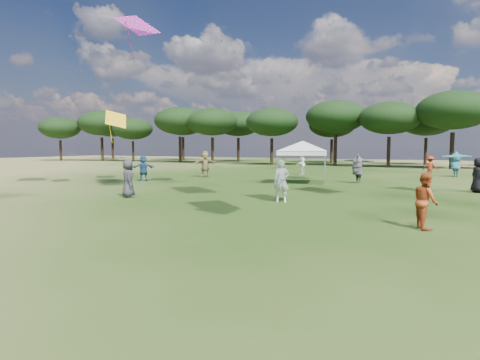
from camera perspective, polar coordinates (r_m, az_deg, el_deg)
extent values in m
cylinder|color=black|center=(66.40, -24.15, 3.85)|extent=(0.35, 0.35, 3.09)
ellipsoid|color=black|center=(66.45, -24.25, 6.78)|extent=(6.01, 6.01, 3.24)
cylinder|color=black|center=(63.21, -19.01, 4.17)|extent=(0.40, 0.40, 3.51)
ellipsoid|color=black|center=(63.29, -19.11, 7.67)|extent=(6.82, 6.82, 3.68)
cylinder|color=black|center=(59.25, -14.96, 3.95)|extent=(0.33, 0.33, 2.92)
ellipsoid|color=black|center=(59.29, -15.02, 7.06)|extent=(5.67, 5.67, 3.06)
cylinder|color=black|center=(54.60, -8.51, 4.30)|extent=(0.40, 0.40, 3.49)
ellipsoid|color=black|center=(54.70, -8.56, 8.33)|extent=(6.79, 6.79, 3.66)
cylinder|color=black|center=(51.65, -3.93, 4.21)|extent=(0.38, 0.38, 3.32)
ellipsoid|color=black|center=(51.73, -3.96, 8.25)|extent=(6.44, 6.44, 3.47)
cylinder|color=black|center=(47.39, 4.53, 4.04)|extent=(0.36, 0.36, 3.14)
ellipsoid|color=black|center=(47.47, 4.56, 8.22)|extent=(6.11, 6.11, 3.29)
cylinder|color=black|center=(46.79, 13.39, 4.11)|extent=(0.40, 0.40, 3.46)
ellipsoid|color=black|center=(46.90, 13.48, 8.77)|extent=(6.73, 6.73, 3.63)
cylinder|color=black|center=(44.73, 20.37, 3.74)|extent=(0.37, 0.37, 3.21)
ellipsoid|color=black|center=(44.82, 20.50, 8.26)|extent=(6.24, 6.24, 3.36)
cylinder|color=black|center=(44.11, 27.90, 3.69)|extent=(0.41, 0.41, 3.56)
ellipsoid|color=black|center=(44.24, 28.10, 8.76)|extent=(6.91, 6.91, 3.73)
cylinder|color=black|center=(73.72, -17.65, 4.29)|extent=(0.41, 0.41, 3.56)
ellipsoid|color=black|center=(73.79, -17.73, 7.33)|extent=(6.92, 6.92, 3.73)
cylinder|color=black|center=(64.27, -8.08, 4.44)|extent=(0.41, 0.41, 3.62)
ellipsoid|color=black|center=(64.36, -8.13, 7.99)|extent=(7.03, 7.03, 3.79)
cylinder|color=black|center=(57.21, -0.23, 4.31)|extent=(0.39, 0.39, 3.37)
ellipsoid|color=black|center=(57.29, -0.23, 8.02)|extent=(6.54, 6.54, 3.53)
cylinder|color=black|center=(54.58, 12.88, 4.03)|extent=(0.36, 0.36, 3.11)
ellipsoid|color=black|center=(54.64, 12.95, 7.62)|extent=(6.05, 6.05, 3.26)
cylinder|color=black|center=(52.44, 24.89, 3.71)|extent=(0.37, 0.37, 3.20)
ellipsoid|color=black|center=(52.51, 25.03, 7.55)|extent=(6.21, 6.21, 3.35)
cylinder|color=gray|center=(23.20, 5.40, 1.59)|extent=(0.06, 0.06, 1.89)
cylinder|color=gray|center=(23.02, 11.94, 1.48)|extent=(0.06, 0.06, 1.89)
cylinder|color=gray|center=(25.82, 6.14, 1.92)|extent=(0.06, 0.06, 1.89)
cylinder|color=gray|center=(25.66, 12.01, 1.82)|extent=(0.06, 0.06, 1.89)
cube|color=silver|center=(24.36, 8.90, 3.81)|extent=(3.36, 3.36, 0.25)
pyramid|color=silver|center=(24.35, 8.92, 5.52)|extent=(5.56, 5.56, 0.60)
imported|color=navy|center=(26.64, -13.58, 1.64)|extent=(1.39, 1.46, 1.65)
imported|color=silver|center=(16.23, 5.95, -0.15)|extent=(0.72, 0.59, 1.71)
imported|color=#48474C|center=(25.22, 16.39, 1.52)|extent=(2.20, 1.45, 1.76)
imported|color=#323136|center=(18.31, -15.62, 0.22)|extent=(0.96, 0.95, 1.68)
imported|color=black|center=(22.58, 30.77, 0.58)|extent=(0.94, 0.99, 1.70)
imported|color=#A9441C|center=(12.07, 24.88, -2.71)|extent=(0.83, 0.92, 1.55)
imported|color=#276477|center=(33.30, 28.31, 2.03)|extent=(2.39, 1.54, 1.90)
imported|color=white|center=(31.54, 8.64, 2.33)|extent=(0.71, 0.90, 1.78)
imported|color=maroon|center=(31.65, 25.43, 1.72)|extent=(1.10, 0.77, 1.56)
imported|color=#907D4E|center=(29.26, -4.98, 2.31)|extent=(1.67, 1.66, 1.92)
plane|color=#96257D|center=(21.62, -14.40, 20.54)|extent=(1.92, 1.78, 1.62)
plane|color=yellow|center=(27.59, -17.25, 8.26)|extent=(1.99, 2.33, 1.34)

